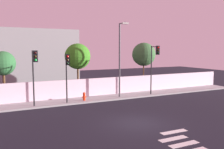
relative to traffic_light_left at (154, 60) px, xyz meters
name	(u,v)px	position (x,y,z in m)	size (l,w,h in m)	color
ground_plane	(138,123)	(-6.32, -6.85, -3.88)	(80.00, 80.00, 0.00)	black
sidewalk	(93,99)	(-6.32, 1.35, -3.81)	(36.00, 2.40, 0.15)	#9B9B9B
perimeter_wall	(88,87)	(-6.32, 2.64, -2.83)	(36.00, 0.18, 1.80)	silver
crosswalk_marking	(182,145)	(-6.18, -10.95, -3.88)	(3.68, 3.90, 0.01)	silver
traffic_light_left	(154,60)	(0.00, 0.00, 0.00)	(0.46, 1.61, 5.14)	black
traffic_light_center	(67,68)	(-9.18, -0.03, -0.52)	(0.48, 1.57, 4.37)	black
traffic_light_right	(34,66)	(-11.89, -0.13, -0.29)	(0.34, 1.81, 4.69)	black
street_lamp_curbside	(120,55)	(-3.61, 0.71, 0.51)	(0.62, 1.66, 7.32)	#4C4C51
fire_hydrant	(84,96)	(-7.35, 0.87, -3.32)	(0.44, 0.26, 0.77)	red
roadside_tree_leftmost	(3,64)	(-14.05, 4.06, -0.27)	(2.24, 2.24, 4.77)	brown
roadside_tree_midleft	(78,56)	(-6.89, 4.06, 0.30)	(2.70, 2.70, 5.55)	brown
roadside_tree_midright	(144,54)	(1.40, 4.06, 0.43)	(2.81, 2.81, 5.73)	brown
low_building_distant	(25,57)	(-10.74, 16.64, 0.00)	(14.50, 6.00, 7.78)	gray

